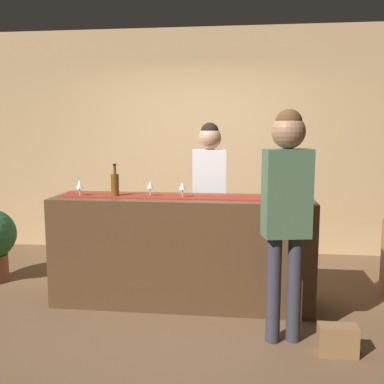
{
  "coord_description": "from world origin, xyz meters",
  "views": [
    {
      "loc": [
        0.58,
        -4.0,
        1.62
      ],
      "look_at": [
        0.09,
        0.0,
        1.05
      ],
      "focal_mm": 41.89,
      "sensor_mm": 36.0,
      "label": 1
    }
  ],
  "objects_px": {
    "wine_bottle_amber": "(115,184)",
    "wine_glass_near_customer": "(183,186)",
    "customer_sipping": "(287,200)",
    "handbag": "(338,340)",
    "wine_glass_far_end": "(150,185)",
    "wine_bottle_clear": "(268,187)",
    "bartender": "(209,185)",
    "wine_glass_mid_counter": "(80,185)"
  },
  "relations": [
    {
      "from": "customer_sipping",
      "to": "handbag",
      "type": "relative_size",
      "value": 6.3
    },
    {
      "from": "wine_bottle_clear",
      "to": "wine_glass_mid_counter",
      "type": "height_order",
      "value": "wine_bottle_clear"
    },
    {
      "from": "wine_glass_far_end",
      "to": "customer_sipping",
      "type": "distance_m",
      "value": 1.36
    },
    {
      "from": "wine_bottle_clear",
      "to": "customer_sipping",
      "type": "xyz_separation_m",
      "value": [
        0.1,
        -0.65,
        -0.01
      ]
    },
    {
      "from": "wine_glass_far_end",
      "to": "handbag",
      "type": "xyz_separation_m",
      "value": [
        1.55,
        -0.85,
        -1.0
      ]
    },
    {
      "from": "wine_bottle_amber",
      "to": "wine_glass_mid_counter",
      "type": "relative_size",
      "value": 2.1
    },
    {
      "from": "wine_glass_mid_counter",
      "to": "handbag",
      "type": "relative_size",
      "value": 0.51
    },
    {
      "from": "wine_bottle_amber",
      "to": "wine_glass_far_end",
      "type": "xyz_separation_m",
      "value": [
        0.33,
        0.03,
        -0.01
      ]
    },
    {
      "from": "wine_bottle_amber",
      "to": "wine_glass_far_end",
      "type": "relative_size",
      "value": 2.1
    },
    {
      "from": "wine_bottle_clear",
      "to": "handbag",
      "type": "bearing_deg",
      "value": -59.72
    },
    {
      "from": "customer_sipping",
      "to": "wine_glass_far_end",
      "type": "bearing_deg",
      "value": 138.04
    },
    {
      "from": "wine_glass_near_customer",
      "to": "handbag",
      "type": "xyz_separation_m",
      "value": [
        1.24,
        -0.81,
        -1.0
      ]
    },
    {
      "from": "wine_bottle_clear",
      "to": "customer_sipping",
      "type": "bearing_deg",
      "value": -81.09
    },
    {
      "from": "wine_bottle_amber",
      "to": "handbag",
      "type": "distance_m",
      "value": 2.28
    },
    {
      "from": "customer_sipping",
      "to": "handbag",
      "type": "height_order",
      "value": "customer_sipping"
    },
    {
      "from": "wine_bottle_amber",
      "to": "wine_glass_far_end",
      "type": "bearing_deg",
      "value": 5.15
    },
    {
      "from": "customer_sipping",
      "to": "wine_bottle_amber",
      "type": "bearing_deg",
      "value": 144.68
    },
    {
      "from": "wine_glass_near_customer",
      "to": "wine_glass_mid_counter",
      "type": "xyz_separation_m",
      "value": [
        -0.96,
        -0.03,
        0.0
      ]
    },
    {
      "from": "wine_glass_mid_counter",
      "to": "handbag",
      "type": "xyz_separation_m",
      "value": [
        2.2,
        -0.78,
        -1.0
      ]
    },
    {
      "from": "wine_glass_far_end",
      "to": "handbag",
      "type": "bearing_deg",
      "value": -28.84
    },
    {
      "from": "bartender",
      "to": "customer_sipping",
      "type": "height_order",
      "value": "customer_sipping"
    },
    {
      "from": "customer_sipping",
      "to": "wine_glass_near_customer",
      "type": "bearing_deg",
      "value": 131.82
    },
    {
      "from": "wine_glass_near_customer",
      "to": "customer_sipping",
      "type": "height_order",
      "value": "customer_sipping"
    },
    {
      "from": "wine_glass_mid_counter",
      "to": "bartender",
      "type": "bearing_deg",
      "value": 29.34
    },
    {
      "from": "wine_glass_far_end",
      "to": "bartender",
      "type": "height_order",
      "value": "bartender"
    },
    {
      "from": "wine_glass_near_customer",
      "to": "wine_glass_mid_counter",
      "type": "height_order",
      "value": "same"
    },
    {
      "from": "wine_bottle_amber",
      "to": "customer_sipping",
      "type": "height_order",
      "value": "customer_sipping"
    },
    {
      "from": "customer_sipping",
      "to": "handbag",
      "type": "distance_m",
      "value": 1.07
    },
    {
      "from": "wine_glass_near_customer",
      "to": "wine_glass_far_end",
      "type": "height_order",
      "value": "same"
    },
    {
      "from": "wine_bottle_clear",
      "to": "bartender",
      "type": "height_order",
      "value": "bartender"
    },
    {
      "from": "wine_bottle_clear",
      "to": "handbag",
      "type": "xyz_separation_m",
      "value": [
        0.48,
        -0.82,
        -1.0
      ]
    },
    {
      "from": "wine_bottle_clear",
      "to": "customer_sipping",
      "type": "relative_size",
      "value": 0.17
    },
    {
      "from": "bartender",
      "to": "customer_sipping",
      "type": "relative_size",
      "value": 0.96
    },
    {
      "from": "wine_glass_mid_counter",
      "to": "wine_glass_far_end",
      "type": "xyz_separation_m",
      "value": [
        0.65,
        0.07,
        0.0
      ]
    },
    {
      "from": "wine_glass_near_customer",
      "to": "bartender",
      "type": "relative_size",
      "value": 0.09
    },
    {
      "from": "wine_bottle_clear",
      "to": "customer_sipping",
      "type": "height_order",
      "value": "customer_sipping"
    },
    {
      "from": "wine_glass_mid_counter",
      "to": "customer_sipping",
      "type": "distance_m",
      "value": 1.93
    },
    {
      "from": "wine_bottle_clear",
      "to": "bartender",
      "type": "distance_m",
      "value": 0.84
    },
    {
      "from": "wine_bottle_clear",
      "to": "handbag",
      "type": "relative_size",
      "value": 1.08
    },
    {
      "from": "handbag",
      "to": "wine_bottle_amber",
      "type": "bearing_deg",
      "value": 156.26
    },
    {
      "from": "wine_bottle_amber",
      "to": "wine_glass_near_customer",
      "type": "distance_m",
      "value": 0.63
    },
    {
      "from": "customer_sipping",
      "to": "wine_bottle_clear",
      "type": "bearing_deg",
      "value": 87.26
    }
  ]
}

